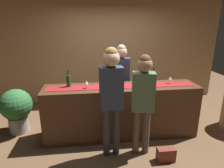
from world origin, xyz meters
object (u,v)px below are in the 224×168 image
at_px(wine_bottle_amber, 153,78).
at_px(customer_browsing, 111,92).
at_px(wine_bottle_green, 68,81).
at_px(customer_sipping, 143,96).
at_px(bartender, 121,75).
at_px(wine_glass_mid_counter, 170,78).
at_px(handbag, 166,154).
at_px(wine_glass_near_customer, 121,81).
at_px(potted_plant_tall, 17,108).
at_px(wine_glass_far_end, 86,83).

relative_size(wine_bottle_amber, customer_browsing, 0.17).
distance_m(wine_bottle_green, customer_sipping, 1.36).
relative_size(wine_bottle_amber, bartender, 0.18).
height_order(wine_glass_mid_counter, handbag, wine_glass_mid_counter).
xyz_separation_m(wine_glass_mid_counter, customer_browsing, (-1.19, -0.62, 0.01)).
bearing_deg(wine_bottle_green, bartender, 25.21).
bearing_deg(customer_sipping, wine_bottle_amber, 70.22).
relative_size(wine_glass_near_customer, potted_plant_tall, 0.16).
height_order(wine_bottle_green, wine_glass_near_customer, wine_bottle_green).
xyz_separation_m(wine_bottle_amber, wine_glass_far_end, (-1.24, -0.12, -0.01)).
height_order(wine_bottle_amber, wine_bottle_green, same).
xyz_separation_m(wine_glass_near_customer, customer_browsing, (-0.25, -0.56, 0.01)).
bearing_deg(wine_glass_mid_counter, bartender, 147.24).
relative_size(wine_glass_mid_counter, wine_glass_far_end, 1.00).
bearing_deg(bartender, customer_sipping, 103.22).
height_order(wine_glass_near_customer, handbag, wine_glass_near_customer).
distance_m(bartender, handbag, 1.76).
height_order(wine_glass_mid_counter, potted_plant_tall, wine_glass_mid_counter).
height_order(wine_glass_far_end, customer_browsing, customer_browsing).
xyz_separation_m(wine_bottle_green, potted_plant_tall, (-1.05, 0.27, -0.59)).
xyz_separation_m(wine_glass_far_end, potted_plant_tall, (-1.36, 0.40, -0.58)).
bearing_deg(potted_plant_tall, wine_glass_mid_counter, -6.20).
bearing_deg(handbag, wine_glass_near_customer, 124.49).
bearing_deg(wine_bottle_green, wine_glass_mid_counter, -1.58).
distance_m(wine_glass_far_end, customer_browsing, 0.65).
xyz_separation_m(wine_bottle_amber, wine_bottle_green, (-1.56, 0.01, 0.00)).
bearing_deg(customer_browsing, wine_glass_far_end, 120.08).
distance_m(wine_bottle_amber, wine_glass_near_customer, 0.63).
height_order(wine_glass_near_customer, customer_sipping, customer_sipping).
relative_size(wine_bottle_amber, customer_sipping, 0.18).
distance_m(wine_glass_mid_counter, potted_plant_tall, 3.00).
relative_size(wine_glass_mid_counter, bartender, 0.09).
relative_size(wine_bottle_green, bartender, 0.18).
distance_m(customer_sipping, potted_plant_tall, 2.47).
bearing_deg(handbag, potted_plant_tall, 154.75).
bearing_deg(wine_glass_far_end, wine_bottle_amber, 5.59).
distance_m(wine_bottle_green, handbag, 2.04).
distance_m(wine_bottle_amber, handbag, 1.36).
xyz_separation_m(wine_glass_mid_counter, bartender, (-0.84, 0.54, -0.06)).
xyz_separation_m(wine_bottle_green, bartender, (1.04, 0.49, -0.07)).
bearing_deg(bartender, wine_glass_near_customer, 87.15).
bearing_deg(wine_glass_far_end, potted_plant_tall, 163.71).
distance_m(wine_glass_mid_counter, bartender, 1.00).
xyz_separation_m(customer_sipping, customer_browsing, (-0.49, 0.01, 0.09)).
relative_size(wine_bottle_green, customer_browsing, 0.17).
xyz_separation_m(wine_glass_near_customer, handbag, (0.57, -0.83, -0.98)).
distance_m(wine_glass_far_end, handbag, 1.74).
bearing_deg(handbag, customer_sipping, 142.26).
height_order(wine_bottle_amber, potted_plant_tall, wine_bottle_amber).
height_order(wine_glass_near_customer, wine_glass_mid_counter, same).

